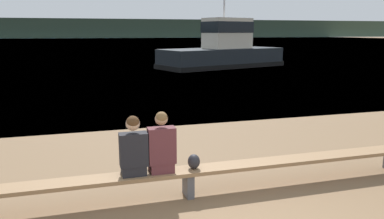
{
  "coord_description": "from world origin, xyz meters",
  "views": [
    {
      "loc": [
        -1.66,
        -3.41,
        2.68
      ],
      "look_at": [
        0.82,
        5.2,
        0.81
      ],
      "focal_mm": 35.0,
      "sensor_mm": 36.0,
      "label": 1
    }
  ],
  "objects_px": {
    "person_left": "(133,149)",
    "tugboat_red": "(223,52)",
    "shopping_bag": "(194,161)",
    "bench_main": "(188,173)",
    "person_right": "(162,146)"
  },
  "relations": [
    {
      "from": "person_right",
      "to": "tugboat_red",
      "type": "xyz_separation_m",
      "value": [
        9.25,
        21.61,
        0.26
      ]
    },
    {
      "from": "shopping_bag",
      "to": "bench_main",
      "type": "bearing_deg",
      "value": -175.27
    },
    {
      "from": "person_left",
      "to": "tugboat_red",
      "type": "bearing_deg",
      "value": 65.83
    },
    {
      "from": "person_left",
      "to": "shopping_bag",
      "type": "height_order",
      "value": "person_left"
    },
    {
      "from": "bench_main",
      "to": "person_right",
      "type": "distance_m",
      "value": 0.67
    },
    {
      "from": "person_left",
      "to": "tugboat_red",
      "type": "xyz_separation_m",
      "value": [
        9.7,
        21.61,
        0.27
      ]
    },
    {
      "from": "bench_main",
      "to": "person_left",
      "type": "xyz_separation_m",
      "value": [
        -0.89,
        -0.0,
        0.5
      ]
    },
    {
      "from": "bench_main",
      "to": "person_left",
      "type": "height_order",
      "value": "person_left"
    },
    {
      "from": "shopping_bag",
      "to": "tugboat_red",
      "type": "bearing_deg",
      "value": 68.03
    },
    {
      "from": "person_right",
      "to": "shopping_bag",
      "type": "height_order",
      "value": "person_right"
    },
    {
      "from": "bench_main",
      "to": "shopping_bag",
      "type": "bearing_deg",
      "value": 4.73
    },
    {
      "from": "shopping_bag",
      "to": "tugboat_red",
      "type": "height_order",
      "value": "tugboat_red"
    },
    {
      "from": "tugboat_red",
      "to": "bench_main",
      "type": "bearing_deg",
      "value": 139.34
    },
    {
      "from": "tugboat_red",
      "to": "shopping_bag",
      "type": "bearing_deg",
      "value": 139.55
    },
    {
      "from": "bench_main",
      "to": "shopping_bag",
      "type": "height_order",
      "value": "shopping_bag"
    }
  ]
}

